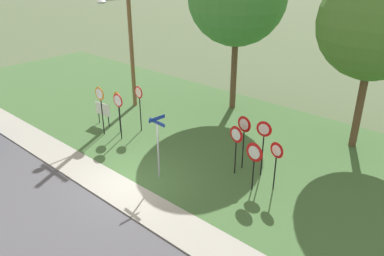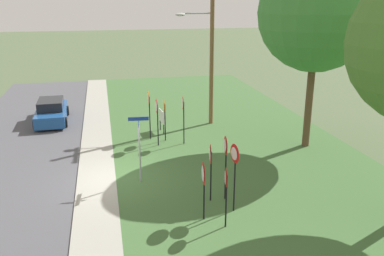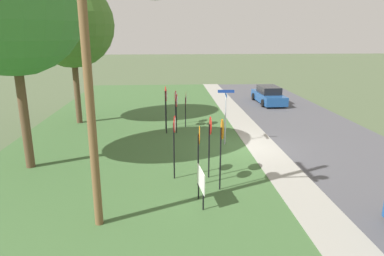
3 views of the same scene
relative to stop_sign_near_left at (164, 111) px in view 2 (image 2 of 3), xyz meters
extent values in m
plane|color=#4C5B3D|center=(4.36, -2.77, -1.68)|extent=(160.00, 160.00, 0.00)
cube|color=#99968C|center=(4.36, -3.57, -1.65)|extent=(44.00, 1.60, 0.06)
cube|color=#3D6033|center=(4.36, 3.23, -1.66)|extent=(44.00, 12.00, 0.04)
cylinder|color=black|center=(0.00, 0.03, -0.64)|extent=(0.06, 0.06, 1.99)
cylinder|color=orange|center=(0.00, -0.01, 0.30)|extent=(0.67, 0.09, 0.67)
cylinder|color=white|center=(0.00, -0.03, 0.30)|extent=(0.52, 0.06, 0.52)
cylinder|color=black|center=(-0.44, -0.72, -0.47)|extent=(0.06, 0.06, 2.33)
cylinder|color=orange|center=(-0.44, -0.76, 0.64)|extent=(0.71, 0.04, 0.71)
cylinder|color=white|center=(-0.44, -0.78, 0.64)|extent=(0.55, 0.02, 0.55)
cylinder|color=black|center=(0.68, 0.90, -0.52)|extent=(0.06, 0.06, 2.24)
cylinder|color=red|center=(0.68, 0.86, 0.55)|extent=(0.65, 0.10, 0.65)
cylinder|color=white|center=(0.68, 0.85, 0.55)|extent=(0.51, 0.07, 0.51)
cylinder|color=black|center=(0.68, -0.45, -0.55)|extent=(0.06, 0.06, 2.16)
cylinder|color=red|center=(0.68, -0.49, 0.48)|extent=(0.69, 0.03, 0.69)
cylinder|color=white|center=(0.68, -0.51, 0.48)|extent=(0.54, 0.01, 0.54)
cylinder|color=black|center=(8.02, 1.27, -0.50)|extent=(0.06, 0.06, 2.27)
cone|color=red|center=(8.02, 1.23, 0.57)|extent=(0.68, 0.13, 0.68)
cone|color=silver|center=(8.02, 1.21, 0.57)|extent=(0.46, 0.09, 0.46)
cylinder|color=black|center=(8.36, 0.08, -0.73)|extent=(0.06, 0.06, 1.81)
cone|color=red|center=(8.36, 0.04, 0.09)|extent=(0.80, 0.10, 0.80)
cone|color=silver|center=(8.36, 0.02, 0.09)|extent=(0.54, 0.06, 0.54)
cylinder|color=black|center=(7.08, 0.66, -0.66)|extent=(0.06, 0.06, 1.95)
cone|color=red|center=(7.08, 0.62, 0.24)|extent=(0.74, 0.15, 0.74)
cone|color=white|center=(7.08, 0.60, 0.24)|extent=(0.50, 0.10, 0.51)
cylinder|color=black|center=(8.99, 0.67, -0.70)|extent=(0.06, 0.06, 1.87)
cone|color=red|center=(8.99, 0.63, 0.17)|extent=(0.65, 0.16, 0.66)
cone|color=white|center=(8.99, 0.61, 0.17)|extent=(0.44, 0.10, 0.45)
cylinder|color=black|center=(7.06, 1.23, -0.52)|extent=(0.06, 0.06, 2.23)
cone|color=red|center=(7.06, 1.19, 0.52)|extent=(0.72, 0.10, 0.72)
cone|color=silver|center=(7.06, 1.17, 0.52)|extent=(0.49, 0.07, 0.49)
cylinder|color=#9EA0A8|center=(4.85, -1.76, -0.39)|extent=(0.07, 0.07, 2.48)
cylinder|color=#9EA0A8|center=(4.85, -1.76, 0.86)|extent=(0.09, 0.09, 0.03)
cube|color=navy|center=(4.85, -1.76, 0.92)|extent=(0.96, 0.09, 0.15)
cube|color=navy|center=(4.85, -1.76, 1.09)|extent=(0.08, 0.82, 0.15)
cylinder|color=brown|center=(-2.53, 3.20, 2.84)|extent=(0.24, 0.24, 8.95)
cylinder|color=#9EA0A8|center=(-2.53, 2.29, 4.81)|extent=(0.08, 1.83, 0.08)
ellipsoid|color=#B7B7BC|center=(-2.53, 1.38, 4.75)|extent=(0.40, 0.56, 0.18)
cylinder|color=black|center=(-1.90, 0.03, -1.36)|extent=(0.05, 0.05, 0.55)
cylinder|color=black|center=(-1.13, 0.11, -1.36)|extent=(0.05, 0.05, 0.55)
cube|color=white|center=(-1.52, 0.07, -0.74)|extent=(1.10, 0.15, 0.70)
cylinder|color=brown|center=(2.31, 6.98, 0.98)|extent=(0.36, 0.36, 5.24)
sphere|color=#3D7F38|center=(2.31, 6.98, 5.00)|extent=(5.57, 5.57, 5.57)
cube|color=#1E4C8C|center=(-5.02, -6.25, -1.18)|extent=(4.39, 1.83, 0.68)
cube|color=black|center=(-5.02, -6.25, -0.56)|extent=(2.21, 1.51, 0.56)
cylinder|color=black|center=(-3.70, -5.35, -1.37)|extent=(0.60, 0.20, 0.60)
cylinder|color=black|center=(-3.65, -7.07, -1.37)|extent=(0.60, 0.20, 0.60)
cylinder|color=black|center=(-6.39, -5.43, -1.37)|extent=(0.60, 0.20, 0.60)
cylinder|color=black|center=(-6.34, -7.15, -1.37)|extent=(0.60, 0.20, 0.60)
camera|label=1|loc=(15.27, -11.31, 7.09)|focal=35.78mm
camera|label=2|loc=(20.67, -3.03, 5.77)|focal=38.67mm
camera|label=3|loc=(-11.94, 1.07, 3.85)|focal=32.50mm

